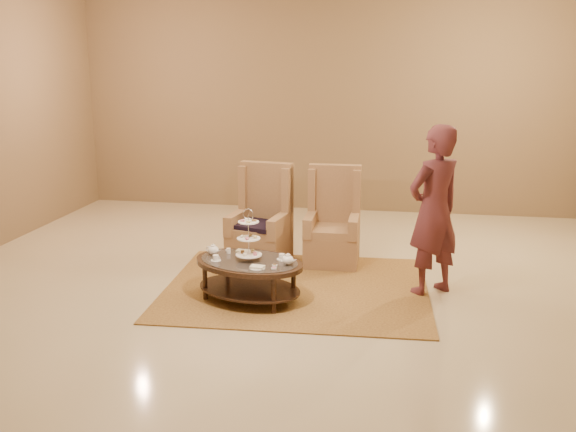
% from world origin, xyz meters
% --- Properties ---
extents(ground, '(8.00, 8.00, 0.00)m').
position_xyz_m(ground, '(0.00, 0.00, 0.00)').
color(ground, beige).
rests_on(ground, ground).
extents(ceiling, '(8.00, 8.00, 0.02)m').
position_xyz_m(ceiling, '(0.00, 0.00, 0.00)').
color(ceiling, silver).
rests_on(ceiling, ground).
extents(wall_back, '(8.00, 0.04, 3.50)m').
position_xyz_m(wall_back, '(0.00, 4.00, 1.75)').
color(wall_back, olive).
rests_on(wall_back, ground).
extents(rug, '(2.91, 2.46, 0.02)m').
position_xyz_m(rug, '(0.15, 0.18, 0.01)').
color(rug, '#AA843C').
rests_on(rug, ground).
extents(tea_table, '(1.36, 1.12, 0.98)m').
position_xyz_m(tea_table, '(-0.28, -0.25, 0.36)').
color(tea_table, black).
rests_on(tea_table, ground).
extents(armchair_left, '(0.74, 0.76, 1.21)m').
position_xyz_m(armchair_left, '(-0.42, 1.04, 0.41)').
color(armchair_left, '#A0754B').
rests_on(armchair_left, ground).
extents(armchair_right, '(0.64, 0.66, 1.18)m').
position_xyz_m(armchair_right, '(0.43, 1.19, 0.40)').
color(armchair_right, '#A0754B').
rests_on(armchair_right, ground).
extents(person, '(0.78, 0.75, 1.79)m').
position_xyz_m(person, '(1.57, 0.31, 0.90)').
color(person, '#58252A').
rests_on(person, ground).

